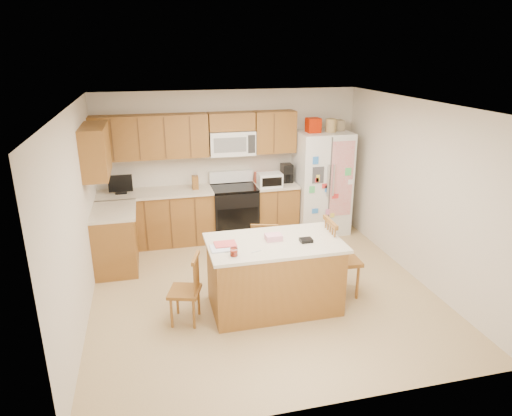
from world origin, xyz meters
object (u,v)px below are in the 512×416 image
object	(u,v)px
island	(274,274)
windsor_chair_right	(340,259)
windsor_chair_left	(186,291)
refrigerator	(322,181)
windsor_chair_back	(264,252)
stove	(234,211)

from	to	relation	value
island	windsor_chair_right	size ratio (longest dim) A/B	1.55
windsor_chair_left	island	bearing A→B (deg)	4.10
windsor_chair_left	refrigerator	bearing A→B (deg)	42.50
windsor_chair_left	windsor_chair_right	world-z (taller)	windsor_chair_right
windsor_chair_right	island	bearing A→B (deg)	-172.95
windsor_chair_left	windsor_chair_back	bearing A→B (deg)	34.38
windsor_chair_back	windsor_chair_right	bearing A→B (deg)	-34.84
stove	island	xyz separation A→B (m)	(0.04, -2.40, -0.02)
stove	windsor_chair_left	xyz separation A→B (m)	(-1.06, -2.48, -0.06)
stove	windsor_chair_left	size ratio (longest dim) A/B	1.30
stove	island	distance (m)	2.40
windsor_chair_back	windsor_chair_right	size ratio (longest dim) A/B	0.84
windsor_chair_back	windsor_chair_right	distance (m)	1.06
refrigerator	island	size ratio (longest dim) A/B	1.23
stove	windsor_chair_right	xyz separation A→B (m)	(0.98, -2.28, 0.03)
island	windsor_chair_right	bearing A→B (deg)	7.05
stove	windsor_chair_left	bearing A→B (deg)	-113.23
island	windsor_chair_left	bearing A→B (deg)	-175.90
windsor_chair_back	island	bearing A→B (deg)	-95.00
refrigerator	stove	bearing A→B (deg)	177.70
refrigerator	windsor_chair_left	size ratio (longest dim) A/B	2.35
windsor_chair_back	stove	bearing A→B (deg)	93.67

